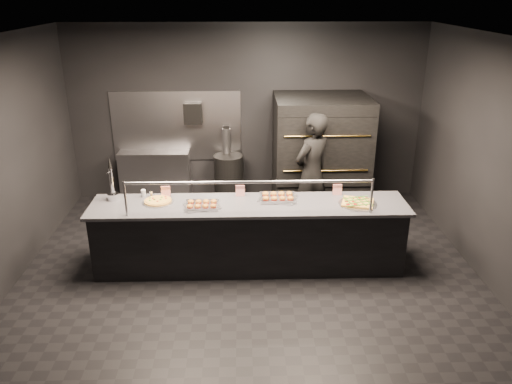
# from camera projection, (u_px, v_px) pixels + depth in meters

# --- Properties ---
(room) EXTENTS (6.04, 6.00, 3.00)m
(room) POSITION_uv_depth(u_px,v_px,m) (247.00, 160.00, 6.25)
(room) COLOR black
(room) RESTS_ON ground
(service_counter) EXTENTS (4.10, 0.78, 1.37)m
(service_counter) POSITION_uv_depth(u_px,v_px,m) (249.00, 235.00, 6.60)
(service_counter) COLOR black
(service_counter) RESTS_ON ground
(pizza_oven) EXTENTS (1.50, 1.23, 1.91)m
(pizza_oven) POSITION_uv_depth(u_px,v_px,m) (320.00, 154.00, 8.20)
(pizza_oven) COLOR black
(pizza_oven) RESTS_ON ground
(prep_shelf) EXTENTS (1.20, 0.35, 0.90)m
(prep_shelf) POSITION_uv_depth(u_px,v_px,m) (155.00, 176.00, 8.71)
(prep_shelf) COLOR #99999E
(prep_shelf) RESTS_ON ground
(towel_dispenser) EXTENTS (0.30, 0.20, 0.35)m
(towel_dispenser) POSITION_uv_depth(u_px,v_px,m) (193.00, 113.00, 8.37)
(towel_dispenser) COLOR black
(towel_dispenser) RESTS_ON room
(fire_extinguisher) EXTENTS (0.14, 0.14, 0.51)m
(fire_extinguisher) POSITION_uv_depth(u_px,v_px,m) (226.00, 141.00, 8.58)
(fire_extinguisher) COLOR #B2B2B7
(fire_extinguisher) RESTS_ON room
(beer_tap) EXTENTS (0.15, 0.22, 0.59)m
(beer_tap) POSITION_uv_depth(u_px,v_px,m) (112.00, 188.00, 6.50)
(beer_tap) COLOR silver
(beer_tap) RESTS_ON service_counter
(round_pizza) EXTENTS (0.40, 0.40, 0.03)m
(round_pizza) POSITION_uv_depth(u_px,v_px,m) (158.00, 201.00, 6.48)
(round_pizza) COLOR silver
(round_pizza) RESTS_ON service_counter
(slider_tray_a) EXTENTS (0.50, 0.42, 0.07)m
(slider_tray_a) POSITION_uv_depth(u_px,v_px,m) (202.00, 205.00, 6.34)
(slider_tray_a) COLOR silver
(slider_tray_a) RESTS_ON service_counter
(slider_tray_b) EXTENTS (0.55, 0.47, 0.07)m
(slider_tray_b) POSITION_uv_depth(u_px,v_px,m) (278.00, 197.00, 6.57)
(slider_tray_b) COLOR silver
(slider_tray_b) RESTS_ON service_counter
(square_pizza) EXTENTS (0.49, 0.49, 0.05)m
(square_pizza) POSITION_uv_depth(u_px,v_px,m) (358.00, 203.00, 6.42)
(square_pizza) COLOR silver
(square_pizza) RESTS_ON service_counter
(condiment_jar) EXTENTS (0.15, 0.06, 0.10)m
(condiment_jar) POSITION_uv_depth(u_px,v_px,m) (146.00, 193.00, 6.63)
(condiment_jar) COLOR silver
(condiment_jar) RESTS_ON service_counter
(tent_cards) EXTENTS (2.42, 0.04, 0.15)m
(tent_cards) POSITION_uv_depth(u_px,v_px,m) (248.00, 190.00, 6.66)
(tent_cards) COLOR white
(tent_cards) RESTS_ON service_counter
(trash_bin) EXTENTS (0.51, 0.51, 0.85)m
(trash_bin) POSITION_uv_depth(u_px,v_px,m) (229.00, 179.00, 8.66)
(trash_bin) COLOR black
(trash_bin) RESTS_ON ground
(worker) EXTENTS (0.80, 0.77, 1.84)m
(worker) POSITION_uv_depth(u_px,v_px,m) (312.00, 173.00, 7.49)
(worker) COLOR black
(worker) RESTS_ON ground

